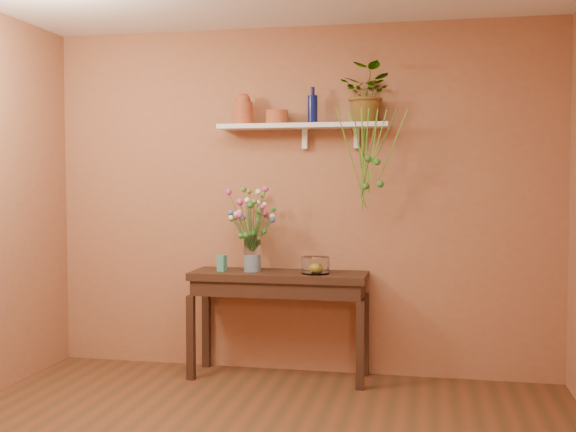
# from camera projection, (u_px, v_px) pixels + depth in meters

# --- Properties ---
(room) EXTENTS (4.04, 4.04, 2.70)m
(room) POSITION_uv_depth(u_px,v_px,m) (227.00, 212.00, 3.52)
(room) COLOR brown
(room) RESTS_ON ground
(sideboard) EXTENTS (1.34, 0.43, 0.81)m
(sideboard) POSITION_uv_depth(u_px,v_px,m) (279.00, 287.00, 5.30)
(sideboard) COLOR #361E16
(sideboard) RESTS_ON ground
(wall_shelf) EXTENTS (1.30, 0.24, 0.19)m
(wall_shelf) POSITION_uv_depth(u_px,v_px,m) (304.00, 127.00, 5.31)
(wall_shelf) COLOR white
(wall_shelf) RESTS_ON room
(terracotta_jug) EXTENTS (0.19, 0.19, 0.24)m
(terracotta_jug) POSITION_uv_depth(u_px,v_px,m) (244.00, 110.00, 5.36)
(terracotta_jug) COLOR #AE5B34
(terracotta_jug) RESTS_ON wall_shelf
(terracotta_pot) EXTENTS (0.21, 0.21, 0.11)m
(terracotta_pot) POSITION_uv_depth(u_px,v_px,m) (277.00, 117.00, 5.34)
(terracotta_pot) COLOR #AE5B34
(terracotta_pot) RESTS_ON wall_shelf
(blue_bottle) EXTENTS (0.09, 0.09, 0.28)m
(blue_bottle) POSITION_uv_depth(u_px,v_px,m) (313.00, 109.00, 5.28)
(blue_bottle) COLOR #0B1246
(blue_bottle) RESTS_ON wall_shelf
(spider_plant) EXTENTS (0.49, 0.47, 0.43)m
(spider_plant) POSITION_uv_depth(u_px,v_px,m) (368.00, 94.00, 5.20)
(spider_plant) COLOR #297022
(spider_plant) RESTS_ON wall_shelf
(plant_fronds) EXTENTS (0.50, 0.37, 0.73)m
(plant_fronds) POSITION_uv_depth(u_px,v_px,m) (370.00, 162.00, 5.07)
(plant_fronds) COLOR #297022
(plant_fronds) RESTS_ON wall_shelf
(glass_vase) EXTENTS (0.13, 0.13, 0.27)m
(glass_vase) POSITION_uv_depth(u_px,v_px,m) (252.00, 256.00, 5.33)
(glass_vase) COLOR white
(glass_vase) RESTS_ON sideboard
(bouquet) EXTENTS (0.39, 0.45, 0.51)m
(bouquet) POSITION_uv_depth(u_px,v_px,m) (251.00, 215.00, 5.32)
(bouquet) COLOR #386B28
(bouquet) RESTS_ON glass_vase
(glass_bowl) EXTENTS (0.21, 0.21, 0.13)m
(glass_bowl) POSITION_uv_depth(u_px,v_px,m) (315.00, 266.00, 5.20)
(glass_bowl) COLOR white
(glass_bowl) RESTS_ON sideboard
(lemon) EXTENTS (0.08, 0.08, 0.08)m
(lemon) POSITION_uv_depth(u_px,v_px,m) (316.00, 268.00, 5.19)
(lemon) COLOR yellow
(lemon) RESTS_ON glass_bowl
(carton) EXTENTS (0.08, 0.07, 0.13)m
(carton) POSITION_uv_depth(u_px,v_px,m) (222.00, 263.00, 5.33)
(carton) COLOR teal
(carton) RESTS_ON sideboard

